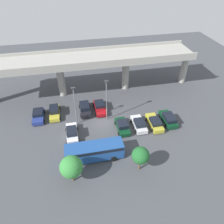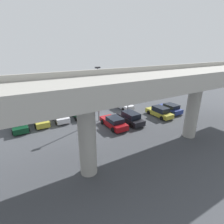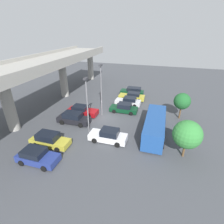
{
  "view_description": "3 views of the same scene",
  "coord_description": "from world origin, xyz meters",
  "px_view_note": "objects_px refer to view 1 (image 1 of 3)",
  "views": [
    {
      "loc": [
        -4.57,
        -29.45,
        25.15
      ],
      "look_at": [
        1.66,
        0.43,
        1.71
      ],
      "focal_mm": 35.0,
      "sensor_mm": 36.0,
      "label": 1
    },
    {
      "loc": [
        11.4,
        22.71,
        10.28
      ],
      "look_at": [
        -1.74,
        0.29,
        0.81
      ],
      "focal_mm": 28.0,
      "sensor_mm": 36.0,
      "label": 2
    },
    {
      "loc": [
        -22.62,
        -8.02,
        12.7
      ],
      "look_at": [
        0.01,
        -1.24,
        1.14
      ],
      "focal_mm": 28.0,
      "sensor_mm": 36.0,
      "label": 3
    }
  ],
  "objects_px": {
    "tree_front_centre": "(141,156)",
    "lamp_post_mid_lot": "(75,103)",
    "parked_car_6": "(139,124)",
    "shuttle_bus": "(94,150)",
    "parked_car_0": "(38,115)",
    "parked_car_1": "(54,112)",
    "parked_car_2": "(72,133)",
    "parked_car_4": "(100,107)",
    "parked_car_5": "(122,126)",
    "tree_front_left": "(71,167)",
    "parked_car_3": "(85,108)",
    "parked_car_8": "(168,119)",
    "lamp_post_near_aisle": "(107,98)",
    "parked_car_7": "(155,123)"
  },
  "relations": [
    {
      "from": "parked_car_6",
      "to": "lamp_post_mid_lot",
      "type": "distance_m",
      "value": 11.43
    },
    {
      "from": "parked_car_5",
      "to": "shuttle_bus",
      "type": "xyz_separation_m",
      "value": [
        -5.52,
        -5.29,
        0.79
      ]
    },
    {
      "from": "parked_car_6",
      "to": "lamp_post_mid_lot",
      "type": "xyz_separation_m",
      "value": [
        -10.36,
        3.13,
        3.68
      ]
    },
    {
      "from": "lamp_post_mid_lot",
      "to": "tree_front_left",
      "type": "height_order",
      "value": "lamp_post_mid_lot"
    },
    {
      "from": "lamp_post_mid_lot",
      "to": "lamp_post_near_aisle",
      "type": "bearing_deg",
      "value": 1.0
    },
    {
      "from": "parked_car_3",
      "to": "parked_car_4",
      "type": "bearing_deg",
      "value": 89.6
    },
    {
      "from": "parked_car_3",
      "to": "tree_front_left",
      "type": "xyz_separation_m",
      "value": [
        -3.2,
        -14.84,
        2.01
      ]
    },
    {
      "from": "parked_car_4",
      "to": "parked_car_5",
      "type": "relative_size",
      "value": 1.07
    },
    {
      "from": "shuttle_bus",
      "to": "lamp_post_near_aisle",
      "type": "relative_size",
      "value": 1.06
    },
    {
      "from": "parked_car_1",
      "to": "parked_car_0",
      "type": "bearing_deg",
      "value": -80.65
    },
    {
      "from": "tree_front_centre",
      "to": "parked_car_4",
      "type": "bearing_deg",
      "value": 102.1
    },
    {
      "from": "parked_car_0",
      "to": "lamp_post_mid_lot",
      "type": "distance_m",
      "value": 8.19
    },
    {
      "from": "parked_car_6",
      "to": "shuttle_bus",
      "type": "height_order",
      "value": "shuttle_bus"
    },
    {
      "from": "parked_car_8",
      "to": "tree_front_left",
      "type": "xyz_separation_m",
      "value": [
        -17.31,
        -8.81,
        2.04
      ]
    },
    {
      "from": "parked_car_2",
      "to": "lamp_post_mid_lot",
      "type": "bearing_deg",
      "value": -19.3
    },
    {
      "from": "parked_car_0",
      "to": "parked_car_4",
      "type": "bearing_deg",
      "value": 91.38
    },
    {
      "from": "parked_car_2",
      "to": "parked_car_4",
      "type": "relative_size",
      "value": 0.96
    },
    {
      "from": "parked_car_5",
      "to": "parked_car_8",
      "type": "relative_size",
      "value": 0.97
    },
    {
      "from": "parked_car_5",
      "to": "parked_car_7",
      "type": "bearing_deg",
      "value": -92.82
    },
    {
      "from": "shuttle_bus",
      "to": "tree_front_left",
      "type": "distance_m",
      "value": 4.95
    },
    {
      "from": "parked_car_0",
      "to": "parked_car_4",
      "type": "distance_m",
      "value": 11.28
    },
    {
      "from": "parked_car_3",
      "to": "parked_car_8",
      "type": "height_order",
      "value": "parked_car_3"
    },
    {
      "from": "parked_car_8",
      "to": "lamp_post_near_aisle",
      "type": "distance_m",
      "value": 11.6
    },
    {
      "from": "parked_car_5",
      "to": "parked_car_3",
      "type": "bearing_deg",
      "value": 42.7
    },
    {
      "from": "parked_car_0",
      "to": "tree_front_centre",
      "type": "height_order",
      "value": "tree_front_centre"
    },
    {
      "from": "parked_car_1",
      "to": "parked_car_7",
      "type": "xyz_separation_m",
      "value": [
        17.01,
        -6.64,
        -0.05
      ]
    },
    {
      "from": "parked_car_0",
      "to": "parked_car_2",
      "type": "height_order",
      "value": "parked_car_2"
    },
    {
      "from": "tree_front_left",
      "to": "tree_front_centre",
      "type": "relative_size",
      "value": 1.06
    },
    {
      "from": "parked_car_0",
      "to": "parked_car_4",
      "type": "xyz_separation_m",
      "value": [
        11.28,
        0.27,
        0.0
      ]
    },
    {
      "from": "tree_front_centre",
      "to": "shuttle_bus",
      "type": "bearing_deg",
      "value": 149.8
    },
    {
      "from": "parked_car_3",
      "to": "lamp_post_near_aisle",
      "type": "relative_size",
      "value": 0.6
    },
    {
      "from": "parked_car_6",
      "to": "parked_car_1",
      "type": "bearing_deg",
      "value": 65.54
    },
    {
      "from": "parked_car_3",
      "to": "parked_car_5",
      "type": "xyz_separation_m",
      "value": [
        5.7,
        -6.18,
        -0.09
      ]
    },
    {
      "from": "parked_car_4",
      "to": "lamp_post_near_aisle",
      "type": "xyz_separation_m",
      "value": [
        0.79,
        -3.05,
        3.96
      ]
    },
    {
      "from": "parked_car_5",
      "to": "parked_car_6",
      "type": "relative_size",
      "value": 1.01
    },
    {
      "from": "parked_car_0",
      "to": "tree_front_left",
      "type": "relative_size",
      "value": 1.01
    },
    {
      "from": "parked_car_1",
      "to": "parked_car_8",
      "type": "bearing_deg",
      "value": 72.54
    },
    {
      "from": "parked_car_5",
      "to": "lamp_post_mid_lot",
      "type": "height_order",
      "value": "lamp_post_mid_lot"
    },
    {
      "from": "parked_car_1",
      "to": "tree_front_centre",
      "type": "relative_size",
      "value": 1.16
    },
    {
      "from": "parked_car_2",
      "to": "lamp_post_mid_lot",
      "type": "xyz_separation_m",
      "value": [
        1.07,
        3.05,
        3.65
      ]
    },
    {
      "from": "parked_car_1",
      "to": "parked_car_4",
      "type": "bearing_deg",
      "value": 88.65
    },
    {
      "from": "tree_front_left",
      "to": "tree_front_centre",
      "type": "xyz_separation_m",
      "value": [
        9.18,
        -0.01,
        0.02
      ]
    },
    {
      "from": "parked_car_6",
      "to": "shuttle_bus",
      "type": "distance_m",
      "value": 9.92
    },
    {
      "from": "tree_front_centre",
      "to": "lamp_post_mid_lot",
      "type": "bearing_deg",
      "value": 123.52
    },
    {
      "from": "parked_car_3",
      "to": "parked_car_1",
      "type": "bearing_deg",
      "value": -91.82
    },
    {
      "from": "parked_car_6",
      "to": "tree_front_centre",
      "type": "height_order",
      "value": "tree_front_centre"
    },
    {
      "from": "parked_car_1",
      "to": "lamp_post_near_aisle",
      "type": "relative_size",
      "value": 0.59
    },
    {
      "from": "parked_car_6",
      "to": "parked_car_7",
      "type": "xyz_separation_m",
      "value": [
        2.77,
        -0.16,
        -0.02
      ]
    },
    {
      "from": "parked_car_8",
      "to": "parked_car_4",
      "type": "bearing_deg",
      "value": 62.01
    },
    {
      "from": "parked_car_7",
      "to": "parked_car_8",
      "type": "height_order",
      "value": "parked_car_8"
    }
  ]
}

